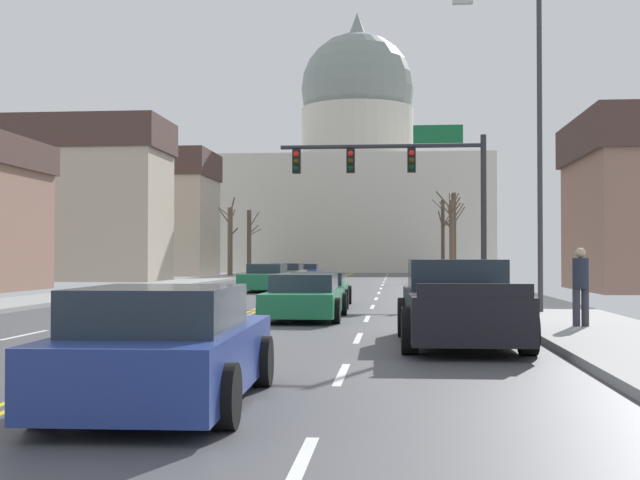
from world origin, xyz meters
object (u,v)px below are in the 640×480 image
object	(u,v)px
signal_gantry	(408,173)
sedan_oncoming_01	(286,275)
street_lamp_right	(529,123)
pickup_truck_near_02	(459,306)
sedan_near_03	(165,349)
sedan_oncoming_00	(266,279)
sedan_oncoming_02	(305,273)
sedan_near_00	(319,290)
pedestrian_00	(581,283)
sedan_near_01	(305,298)

from	to	relation	value
signal_gantry	sedan_oncoming_01	world-z (taller)	signal_gantry
street_lamp_right	pickup_truck_near_02	bearing A→B (deg)	-108.37
sedan_near_03	sedan_oncoming_01	size ratio (longest dim) A/B	0.94
signal_gantry	sedan_near_03	world-z (taller)	signal_gantry
sedan_oncoming_00	pickup_truck_near_02	bearing A→B (deg)	-72.43
sedan_near_03	sedan_oncoming_01	xyz separation A→B (m)	(-3.68, 38.30, -0.02)
sedan_oncoming_01	sedan_oncoming_02	bearing A→B (deg)	88.70
sedan_near_00	sedan_near_03	world-z (taller)	sedan_near_03
pickup_truck_near_02	pedestrian_00	xyz separation A→B (m)	(2.80, 2.62, 0.36)
sedan_near_00	street_lamp_right	bearing A→B (deg)	-33.63
signal_gantry	sedan_near_01	size ratio (longest dim) A/B	1.69
sedan_near_01	sedan_oncoming_01	xyz separation A→B (m)	(-3.84, 25.52, 0.04)
sedan_near_03	sedan_oncoming_00	distance (m)	29.91
sedan_near_00	sedan_near_03	bearing A→B (deg)	-90.09
street_lamp_right	signal_gantry	bearing A→B (deg)	109.56
sedan_near_01	pickup_truck_near_02	distance (m)	6.99
sedan_near_01	sedan_oncoming_01	distance (m)	25.81
pickup_truck_near_02	sedan_oncoming_00	distance (m)	24.04
sedan_near_03	pedestrian_00	xyz separation A→B (m)	(6.53, 9.39, 0.46)
sedan_near_03	pedestrian_00	distance (m)	11.45
pickup_truck_near_02	sedan_oncoming_02	xyz separation A→B (m)	(-7.22, 39.93, -0.17)
sedan_near_03	sedan_oncoming_02	bearing A→B (deg)	94.27
signal_gantry	sedan_oncoming_00	xyz separation A→B (m)	(-6.56, 6.60, -4.25)
street_lamp_right	sedan_near_01	size ratio (longest dim) A/B	1.88
signal_gantry	pedestrian_00	distance (m)	14.63
signal_gantry	street_lamp_right	world-z (taller)	street_lamp_right
sedan_near_00	pedestrian_00	world-z (taller)	pedestrian_00
pickup_truck_near_02	sedan_oncoming_01	bearing A→B (deg)	103.23
sedan_oncoming_02	pedestrian_00	xyz separation A→B (m)	(10.02, -37.31, 0.53)
pickup_truck_near_02	pedestrian_00	bearing A→B (deg)	43.11
pickup_truck_near_02	pedestrian_00	world-z (taller)	pedestrian_00
sedan_oncoming_02	signal_gantry	bearing A→B (deg)	-74.55
street_lamp_right	sedan_oncoming_01	distance (m)	26.47
sedan_near_01	sedan_oncoming_02	world-z (taller)	sedan_near_01
sedan_oncoming_00	signal_gantry	bearing A→B (deg)	-45.18
sedan_oncoming_01	signal_gantry	bearing A→B (deg)	-66.17
pickup_truck_near_02	sedan_oncoming_02	world-z (taller)	pickup_truck_near_02
pickup_truck_near_02	street_lamp_right	bearing A→B (deg)	71.63
sedan_near_01	street_lamp_right	bearing A→B (deg)	13.20
sedan_oncoming_01	pedestrian_00	size ratio (longest dim) A/B	2.70
sedan_oncoming_02	pedestrian_00	size ratio (longest dim) A/B	2.64
pedestrian_00	pickup_truck_near_02	bearing A→B (deg)	-136.89
sedan_near_00	pedestrian_00	bearing A→B (deg)	-53.88
signal_gantry	sedan_near_00	distance (m)	7.12
sedan_near_01	sedan_oncoming_02	xyz separation A→B (m)	(-3.65, 33.92, -0.01)
signal_gantry	sedan_near_03	distance (m)	23.68
sedan_oncoming_00	sedan_near_00	bearing A→B (deg)	-72.68
street_lamp_right	sedan_near_03	world-z (taller)	street_lamp_right
sedan_near_00	sedan_oncoming_01	world-z (taller)	sedan_oncoming_01
sedan_oncoming_02	street_lamp_right	bearing A→B (deg)	-73.40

